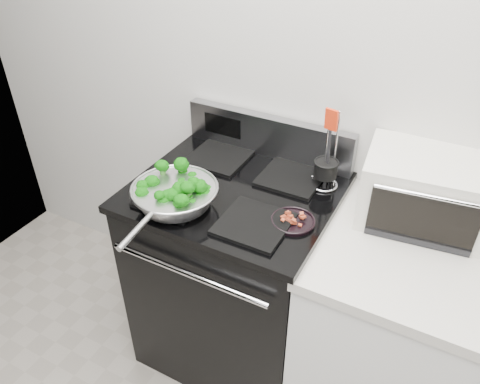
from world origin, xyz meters
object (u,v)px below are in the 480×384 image
Objects in this scene: gas_range at (236,272)px; toaster_oven at (426,190)px; bacon_plate at (293,219)px; utensil_holder at (325,173)px; skillet at (175,194)px.

toaster_oven is (0.67, 0.19, 0.56)m from gas_range.
gas_range is 0.57m from bacon_plate.
bacon_plate is at bearing -150.55° from toaster_oven.
utensil_holder is at bearing 30.64° from gas_range.
toaster_oven is (0.82, 0.40, 0.04)m from skillet.
toaster_oven is at bearing 15.52° from gas_range.
skillet is (-0.14, -0.21, 0.51)m from gas_range.
gas_range is at bearing -171.03° from toaster_oven.
bacon_plate is (0.29, -0.10, 0.48)m from gas_range.
skillet is 0.59m from utensil_holder.
skillet is at bearing -127.05° from utensil_holder.
bacon_plate is at bearing -81.87° from utensil_holder.
bacon_plate is (0.43, 0.11, -0.03)m from skillet.
toaster_oven reaches higher than bacon_plate.
skillet is at bearing -124.19° from gas_range.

